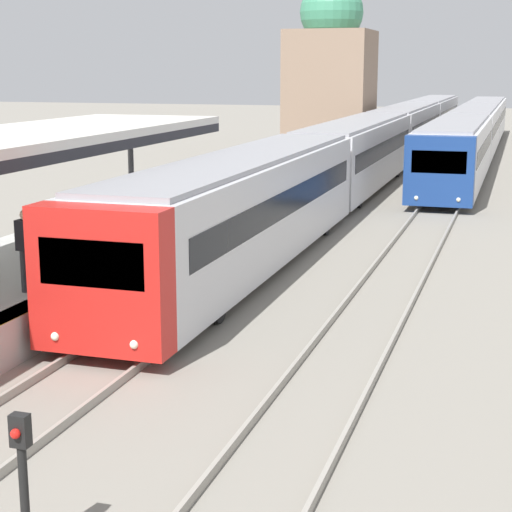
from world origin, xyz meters
TOP-DOWN VIEW (x-y plane):
  - person_on_platform at (-2.20, 12.66)m, footprint 0.40×0.22m
  - train_near at (0.00, 43.13)m, footprint 2.57×63.91m
  - train_far at (4.05, 51.64)m, footprint 2.54×43.63m
  - signal_post_near at (2.07, 5.66)m, footprint 0.20×0.21m
  - distant_domed_building at (-4.24, 48.98)m, footprint 4.81×4.81m

SIDE VIEW (x-z plane):
  - signal_post_near at x=2.07m, z-range 0.21..1.87m
  - train_far at x=4.05m, z-range 0.17..3.11m
  - train_near at x=0.00m, z-range 0.17..3.17m
  - person_on_platform at x=-2.20m, z-range 0.99..2.66m
  - distant_domed_building at x=-4.24m, z-range -0.36..9.92m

